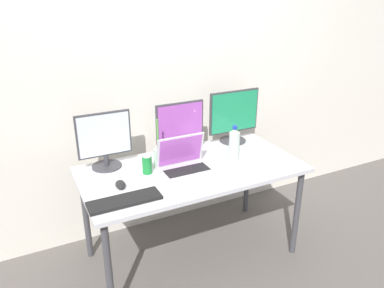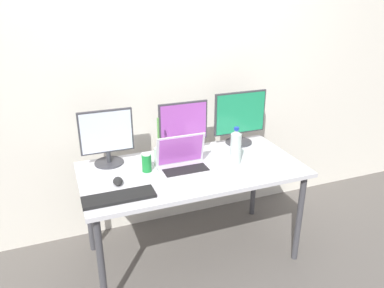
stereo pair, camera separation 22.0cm
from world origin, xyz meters
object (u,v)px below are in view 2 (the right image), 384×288
at_px(mouse_by_keyboard, 118,181).
at_px(work_desk, 192,176).
at_px(laptop_silver, 183,162).
at_px(soda_can_near_keyboard, 147,163).
at_px(monitor_center, 183,127).
at_px(keyboard_main, 119,197).
at_px(monitor_left, 107,137).
at_px(water_bottle, 236,147).
at_px(bamboo_vase, 159,155).
at_px(monitor_right, 240,117).

bearing_deg(mouse_by_keyboard, work_desk, 12.08).
xyz_separation_m(laptop_silver, soda_can_near_keyboard, (-0.24, 0.07, 0.01)).
xyz_separation_m(monitor_center, keyboard_main, (-0.59, -0.50, -0.20)).
bearing_deg(monitor_left, mouse_by_keyboard, -89.47).
bearing_deg(mouse_by_keyboard, monitor_center, 35.90).
height_order(monitor_left, mouse_by_keyboard, monitor_left).
height_order(keyboard_main, soda_can_near_keyboard, soda_can_near_keyboard).
height_order(water_bottle, bamboo_vase, bamboo_vase).
xyz_separation_m(mouse_by_keyboard, soda_can_near_keyboard, (0.22, 0.11, 0.04)).
bearing_deg(monitor_left, water_bottle, -20.54).
bearing_deg(work_desk, mouse_by_keyboard, -174.71).
xyz_separation_m(laptop_silver, mouse_by_keyboard, (-0.46, -0.04, -0.04)).
height_order(monitor_center, laptop_silver, monitor_center).
bearing_deg(monitor_left, keyboard_main, -92.88).
xyz_separation_m(soda_can_near_keyboard, bamboo_vase, (0.11, 0.06, 0.01)).
height_order(monitor_left, monitor_center, same).
distance_m(work_desk, monitor_center, 0.38).
bearing_deg(soda_can_near_keyboard, monitor_center, 30.61).
relative_size(monitor_left, soda_can_near_keyboard, 3.17).
relative_size(monitor_left, bamboo_vase, 1.14).
distance_m(laptop_silver, water_bottle, 0.39).
bearing_deg(soda_can_near_keyboard, monitor_left, 136.27).
height_order(monitor_right, mouse_by_keyboard, monitor_right).
relative_size(monitor_right, bamboo_vase, 1.24).
bearing_deg(monitor_right, laptop_silver, -152.68).
bearing_deg(monitor_right, bamboo_vase, -166.73).
height_order(soda_can_near_keyboard, bamboo_vase, bamboo_vase).
bearing_deg(work_desk, bamboo_vase, 148.03).
bearing_deg(keyboard_main, monitor_left, 87.02).
xyz_separation_m(work_desk, water_bottle, (0.31, -0.04, 0.19)).
distance_m(monitor_right, water_bottle, 0.40).
bearing_deg(work_desk, monitor_left, 152.51).
bearing_deg(monitor_right, keyboard_main, -153.85).
bearing_deg(bamboo_vase, monitor_left, 155.42).
height_order(laptop_silver, water_bottle, water_bottle).
height_order(work_desk, keyboard_main, keyboard_main).
xyz_separation_m(laptop_silver, water_bottle, (0.38, -0.03, 0.07)).
xyz_separation_m(keyboard_main, water_bottle, (0.87, 0.19, 0.12)).
bearing_deg(monitor_center, mouse_by_keyboard, -150.88).
distance_m(monitor_center, bamboo_vase, 0.30).
distance_m(monitor_right, mouse_by_keyboard, 1.12).
bearing_deg(laptop_silver, bamboo_vase, 135.14).
bearing_deg(work_desk, keyboard_main, -157.21).
distance_m(keyboard_main, water_bottle, 0.90).
bearing_deg(monitor_right, work_desk, -150.45).
distance_m(monitor_center, monitor_right, 0.49).
relative_size(keyboard_main, mouse_by_keyboard, 4.04).
xyz_separation_m(monitor_left, monitor_center, (0.56, -0.01, 0.00)).
distance_m(work_desk, water_bottle, 0.37).
bearing_deg(laptop_silver, monitor_right, 27.32).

